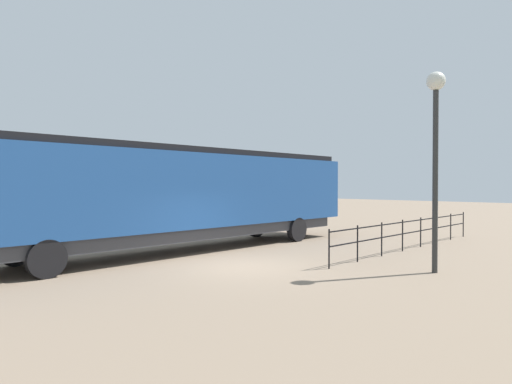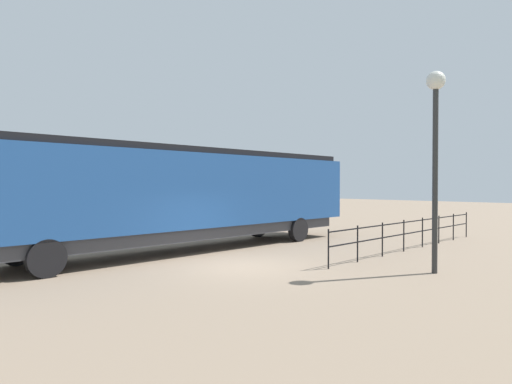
# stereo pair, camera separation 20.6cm
# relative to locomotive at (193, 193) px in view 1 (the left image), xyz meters

# --- Properties ---
(ground_plane) EXTENTS (120.00, 120.00, 0.00)m
(ground_plane) POSITION_rel_locomotive_xyz_m (3.99, -1.12, -2.28)
(ground_plane) COLOR #84705B
(locomotive) EXTENTS (2.95, 17.44, 4.05)m
(locomotive) POSITION_rel_locomotive_xyz_m (0.00, 0.00, 0.00)
(locomotive) COLOR navy
(locomotive) RESTS_ON ground_plane
(lamp_post) EXTENTS (0.55, 0.55, 5.97)m
(lamp_post) POSITION_rel_locomotive_xyz_m (8.83, 2.20, 2.07)
(lamp_post) COLOR #2D2D2D
(lamp_post) RESTS_ON ground_plane
(platform_fence) EXTENTS (0.05, 11.78, 1.24)m
(platform_fence) POSITION_rel_locomotive_xyz_m (6.21, 6.37, -1.48)
(platform_fence) COLOR black
(platform_fence) RESTS_ON ground_plane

